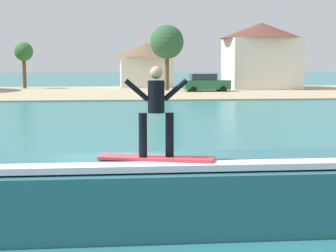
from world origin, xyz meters
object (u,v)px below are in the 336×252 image
tree_tall_bare (167,42)px  house_gabled_white (261,53)px  surfboard (156,158)px  house_small_cottage (146,63)px  car_far_shore (206,83)px  wave_crest (180,190)px  surfer (156,106)px  tree_short_bushy (24,53)px

tree_tall_bare → house_gabled_white: bearing=16.8°
surfboard → house_small_cottage: bearing=86.5°
car_far_shore → house_small_cottage: size_ratio=0.63×
wave_crest → surfboard: 1.05m
surfboard → surfer: (-0.00, -0.02, 1.00)m
surfer → house_gabled_white: 53.48m
wave_crest → tree_tall_bare: bearing=84.6°
wave_crest → house_small_cottage: (2.88, 54.86, 2.24)m
car_far_shore → tree_short_bushy: bearing=157.8°
house_gabled_white → house_small_cottage: house_gabled_white is taller
car_far_shore → tree_tall_bare: tree_tall_bare is taller
tree_tall_bare → tree_short_bushy: tree_tall_bare is taller
tree_tall_bare → wave_crest: bearing=-95.4°
tree_short_bushy → house_small_cottage: bearing=8.2°
surfboard → tree_short_bushy: 54.41m
house_small_cottage → surfboard: bearing=-93.5°
house_gabled_white → tree_short_bushy: bearing=174.8°
surfer → car_far_shore: 46.63m
wave_crest → surfer: (-0.53, -0.51, 1.76)m
surfboard → tree_tall_bare: 48.29m
wave_crest → car_far_shore: size_ratio=2.20×
surfer → tree_short_bushy: tree_short_bushy is taller
car_far_shore → house_gabled_white: bearing=37.5°
house_gabled_white → tree_tall_bare: bearing=-163.2°
car_far_shore → house_gabled_white: 9.25m
surfer → house_small_cottage: (3.41, 55.37, 0.47)m
surfer → house_small_cottage: bearing=86.5°
wave_crest → car_far_shore: car_far_shore is taller
surfer → house_small_cottage: 55.47m
tree_tall_bare → tree_short_bushy: size_ratio=1.32×
car_far_shore → surfboard: bearing=-100.8°
house_gabled_white → tree_short_bushy: size_ratio=1.78×
house_small_cottage → tree_short_bushy: house_small_cottage is taller
house_small_cottage → tree_tall_bare: 7.92m
surfer → car_far_shore: bearing=79.2°
surfboard → house_small_cottage: house_small_cottage is taller
wave_crest → car_far_shore: bearing=79.8°
car_far_shore → tree_short_bushy: (-18.70, 7.64, 3.00)m
tree_short_bushy → car_far_shore: bearing=-22.2°
house_small_cottage → tree_tall_bare: size_ratio=1.08×
car_far_shore → house_small_cottage: house_small_cottage is taller
surfer → tree_short_bushy: 54.39m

